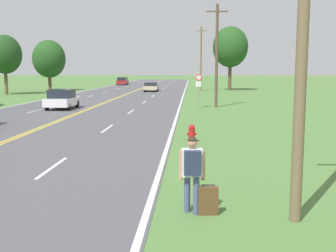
{
  "coord_description": "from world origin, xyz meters",
  "views": [
    {
      "loc": [
        8.21,
        -5.69,
        3.21
      ],
      "look_at": [
        7.38,
        9.22,
        1.17
      ],
      "focal_mm": 45.0,
      "sensor_mm": 36.0,
      "label": 1
    }
  ],
  "objects_px": {
    "suitcase": "(208,201)",
    "traffic_sign": "(199,82)",
    "hitchhiker_person": "(192,167)",
    "car_champagne_hatchback_mid_near": "(151,86)",
    "fire_hydrant": "(192,133)",
    "car_white_sedan_approaching": "(62,99)",
    "tree_behind_sign": "(5,55)",
    "tree_right_cluster": "(230,47)",
    "car_red_van_mid_far": "(123,81)",
    "tree_mid_treeline": "(49,59)"
  },
  "relations": [
    {
      "from": "suitcase",
      "to": "traffic_sign",
      "type": "relative_size",
      "value": 0.24
    },
    {
      "from": "hitchhiker_person",
      "to": "car_champagne_hatchback_mid_near",
      "type": "xyz_separation_m",
      "value": [
        -5.77,
        50.68,
        -0.35
      ]
    },
    {
      "from": "fire_hydrant",
      "to": "car_white_sedan_approaching",
      "type": "distance_m",
      "value": 18.1
    },
    {
      "from": "tree_behind_sign",
      "to": "tree_right_cluster",
      "type": "distance_m",
      "value": 31.24
    },
    {
      "from": "suitcase",
      "to": "tree_behind_sign",
      "type": "xyz_separation_m",
      "value": [
        -23.56,
        42.57,
        4.63
      ]
    },
    {
      "from": "fire_hydrant",
      "to": "tree_right_cluster",
      "type": "relative_size",
      "value": 0.08
    },
    {
      "from": "tree_behind_sign",
      "to": "car_champagne_hatchback_mid_near",
      "type": "relative_size",
      "value": 1.71
    },
    {
      "from": "tree_behind_sign",
      "to": "car_white_sedan_approaching",
      "type": "height_order",
      "value": "tree_behind_sign"
    },
    {
      "from": "car_red_van_mid_far",
      "to": "tree_behind_sign",
      "type": "bearing_deg",
      "value": 163.2
    },
    {
      "from": "traffic_sign",
      "to": "car_white_sedan_approaching",
      "type": "relative_size",
      "value": 0.7
    },
    {
      "from": "suitcase",
      "to": "fire_hydrant",
      "type": "xyz_separation_m",
      "value": [
        -0.36,
        9.31,
        0.08
      ]
    },
    {
      "from": "car_white_sedan_approaching",
      "to": "car_champagne_hatchback_mid_near",
      "type": "xyz_separation_m",
      "value": [
        4.61,
        26.57,
        -0.08
      ]
    },
    {
      "from": "tree_behind_sign",
      "to": "car_champagne_hatchback_mid_near",
      "type": "bearing_deg",
      "value": 25.02
    },
    {
      "from": "tree_mid_treeline",
      "to": "car_champagne_hatchback_mid_near",
      "type": "relative_size",
      "value": 1.7
    },
    {
      "from": "suitcase",
      "to": "traffic_sign",
      "type": "bearing_deg",
      "value": -4.93
    },
    {
      "from": "tree_mid_treeline",
      "to": "car_champagne_hatchback_mid_near",
      "type": "xyz_separation_m",
      "value": [
        15.01,
        -1.12,
        -3.89
      ]
    },
    {
      "from": "hitchhiker_person",
      "to": "tree_behind_sign",
      "type": "xyz_separation_m",
      "value": [
        -23.2,
        42.54,
        3.88
      ]
    },
    {
      "from": "tree_behind_sign",
      "to": "car_champagne_hatchback_mid_near",
      "type": "height_order",
      "value": "tree_behind_sign"
    },
    {
      "from": "fire_hydrant",
      "to": "tree_mid_treeline",
      "type": "distance_m",
      "value": 47.51
    },
    {
      "from": "car_white_sedan_approaching",
      "to": "suitcase",
      "type": "bearing_deg",
      "value": -156.23
    },
    {
      "from": "traffic_sign",
      "to": "tree_right_cluster",
      "type": "xyz_separation_m",
      "value": [
        5.11,
        28.66,
        4.23
      ]
    },
    {
      "from": "tree_mid_treeline",
      "to": "tree_right_cluster",
      "type": "relative_size",
      "value": 0.78
    },
    {
      "from": "suitcase",
      "to": "car_red_van_mid_far",
      "type": "distance_m",
      "value": 75.69
    },
    {
      "from": "hitchhiker_person",
      "to": "car_champagne_hatchback_mid_near",
      "type": "bearing_deg",
      "value": 1.98
    },
    {
      "from": "car_champagne_hatchback_mid_near",
      "to": "traffic_sign",
      "type": "bearing_deg",
      "value": 13.11
    },
    {
      "from": "fire_hydrant",
      "to": "car_red_van_mid_far",
      "type": "relative_size",
      "value": 0.18
    },
    {
      "from": "hitchhiker_person",
      "to": "car_white_sedan_approaching",
      "type": "xyz_separation_m",
      "value": [
        -10.38,
        24.11,
        -0.27
      ]
    },
    {
      "from": "fire_hydrant",
      "to": "car_champagne_hatchback_mid_near",
      "type": "distance_m",
      "value": 41.79
    },
    {
      "from": "tree_mid_treeline",
      "to": "hitchhiker_person",
      "type": "bearing_deg",
      "value": -68.14
    },
    {
      "from": "car_champagne_hatchback_mid_near",
      "to": "car_red_van_mid_far",
      "type": "height_order",
      "value": "car_red_van_mid_far"
    },
    {
      "from": "fire_hydrant",
      "to": "tree_behind_sign",
      "type": "relative_size",
      "value": 0.11
    },
    {
      "from": "fire_hydrant",
      "to": "tree_mid_treeline",
      "type": "xyz_separation_m",
      "value": [
        -20.78,
        42.51,
        4.21
      ]
    },
    {
      "from": "hitchhiker_person",
      "to": "suitcase",
      "type": "height_order",
      "value": "hitchhiker_person"
    },
    {
      "from": "suitcase",
      "to": "car_white_sedan_approaching",
      "type": "height_order",
      "value": "car_white_sedan_approaching"
    },
    {
      "from": "hitchhiker_person",
      "to": "tree_right_cluster",
      "type": "xyz_separation_m",
      "value": [
        5.66,
        54.4,
        5.3
      ]
    },
    {
      "from": "suitcase",
      "to": "tree_mid_treeline",
      "type": "bearing_deg",
      "value": 17.67
    },
    {
      "from": "tree_mid_treeline",
      "to": "car_red_van_mid_far",
      "type": "xyz_separation_m",
      "value": [
        7.04,
        22.54,
        -3.8
      ]
    },
    {
      "from": "traffic_sign",
      "to": "tree_mid_treeline",
      "type": "xyz_separation_m",
      "value": [
        -21.32,
        26.06,
        2.48
      ]
    },
    {
      "from": "traffic_sign",
      "to": "tree_behind_sign",
      "type": "height_order",
      "value": "tree_behind_sign"
    },
    {
      "from": "tree_behind_sign",
      "to": "car_red_van_mid_far",
      "type": "xyz_separation_m",
      "value": [
        9.47,
        31.79,
        -4.14
      ]
    },
    {
      "from": "traffic_sign",
      "to": "fire_hydrant",
      "type": "bearing_deg",
      "value": -91.91
    },
    {
      "from": "suitcase",
      "to": "fire_hydrant",
      "type": "height_order",
      "value": "fire_hydrant"
    },
    {
      "from": "tree_right_cluster",
      "to": "car_champagne_hatchback_mid_near",
      "type": "xyz_separation_m",
      "value": [
        -11.43,
        -3.72,
        -5.65
      ]
    },
    {
      "from": "hitchhiker_person",
      "to": "car_red_van_mid_far",
      "type": "relative_size",
      "value": 0.4
    },
    {
      "from": "fire_hydrant",
      "to": "car_white_sedan_approaching",
      "type": "xyz_separation_m",
      "value": [
        -10.38,
        14.82,
        0.39
      ]
    },
    {
      "from": "suitcase",
      "to": "tree_right_cluster",
      "type": "bearing_deg",
      "value": -10.08
    },
    {
      "from": "traffic_sign",
      "to": "car_red_van_mid_far",
      "type": "relative_size",
      "value": 0.65
    },
    {
      "from": "traffic_sign",
      "to": "tree_right_cluster",
      "type": "height_order",
      "value": "tree_right_cluster"
    },
    {
      "from": "tree_mid_treeline",
      "to": "car_white_sedan_approaching",
      "type": "height_order",
      "value": "tree_mid_treeline"
    },
    {
      "from": "traffic_sign",
      "to": "tree_right_cluster",
      "type": "bearing_deg",
      "value": 79.88
    }
  ]
}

